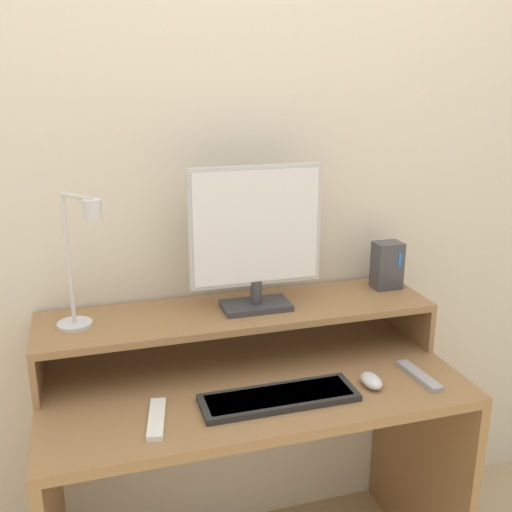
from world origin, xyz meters
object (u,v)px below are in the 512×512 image
at_px(mouse, 371,381).
at_px(remote_control, 157,419).
at_px(desk_lamp, 80,264).
at_px(keyboard, 279,397).
at_px(remote_secondary, 419,376).
at_px(router_dock, 387,265).
at_px(monitor, 256,235).

relative_size(mouse, remote_control, 0.49).
relative_size(desk_lamp, mouse, 4.33).
distance_m(keyboard, remote_control, 0.34).
relative_size(keyboard, remote_control, 2.33).
bearing_deg(remote_secondary, keyboard, -179.88).
bearing_deg(mouse, router_dock, 57.17).
xyz_separation_m(monitor, remote_control, (-0.36, -0.29, -0.39)).
xyz_separation_m(desk_lamp, keyboard, (0.50, -0.26, -0.35)).
bearing_deg(remote_secondary, router_dock, 80.42).
relative_size(monitor, keyboard, 1.02).
distance_m(monitor, router_dock, 0.51).
bearing_deg(mouse, remote_control, -179.36).
xyz_separation_m(remote_control, remote_secondary, (0.78, 0.01, 0.00)).
height_order(mouse, remote_secondary, mouse).
xyz_separation_m(keyboard, mouse, (0.28, -0.00, 0.01)).
relative_size(monitor, remote_control, 2.37).
relative_size(monitor, mouse, 4.88).
distance_m(mouse, remote_secondary, 0.16).
relative_size(monitor, router_dock, 2.78).
bearing_deg(desk_lamp, monitor, 2.68).
distance_m(monitor, remote_control, 0.60).
bearing_deg(keyboard, desk_lamp, 152.68).
distance_m(desk_lamp, mouse, 0.89).
relative_size(desk_lamp, remote_secondary, 2.13).
bearing_deg(remote_control, mouse, 0.64).
xyz_separation_m(monitor, desk_lamp, (-0.51, -0.02, -0.04)).
bearing_deg(remote_control, keyboard, 1.25).
height_order(router_dock, mouse, router_dock).
height_order(monitor, keyboard, monitor).
bearing_deg(remote_secondary, desk_lamp, 164.73).
distance_m(monitor, keyboard, 0.48).
height_order(keyboard, remote_control, keyboard).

